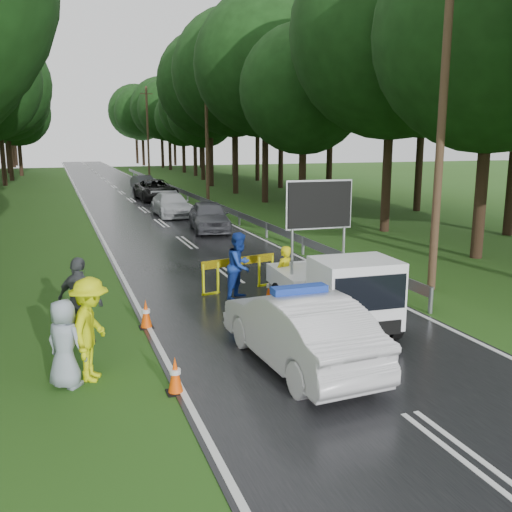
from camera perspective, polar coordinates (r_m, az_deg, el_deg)
name	(u,v)px	position (r m, az deg, el deg)	size (l,w,h in m)	color
ground	(299,329)	(13.68, 4.32, -7.30)	(160.00, 160.00, 0.00)	#294F16
road	(131,200)	(42.37, -12.37, 5.48)	(7.00, 140.00, 0.02)	black
guardrail	(182,191)	(42.61, -7.38, 6.42)	(0.12, 60.06, 0.70)	gray
utility_pole_near	(442,116)	(17.34, 18.12, 13.20)	(1.40, 0.24, 10.00)	#4A3522
utility_pole_mid	(207,129)	(41.16, -4.95, 12.58)	(1.40, 0.24, 10.00)	#4A3522
utility_pole_far	(148,132)	(66.63, -10.77, 12.10)	(1.40, 0.24, 10.00)	#4A3522
police_sedan	(299,330)	(11.37, 4.29, -7.36)	(1.85, 4.59, 1.63)	silver
work_truck	(335,289)	(13.72, 7.94, -3.30)	(2.09, 4.34, 3.39)	gray
barrier	(239,265)	(16.79, -1.73, -0.95)	(2.40, 0.56, 1.01)	#CED70B
officer	(284,276)	(15.38, 2.83, -1.97)	(0.59, 0.39, 1.62)	#D8CC0B
civilian	(240,266)	(15.95, -1.64, -0.97)	(0.92, 0.72, 1.89)	#18389F
bystander_left	(91,329)	(11.06, -16.20, -7.06)	(1.27, 0.73, 1.97)	#D6E50C
bystander_mid	(80,301)	(12.95, -17.16, -4.37)	(1.15, 0.48, 1.96)	#404348
bystander_right	(65,344)	(10.92, -18.59, -8.32)	(0.81, 0.52, 1.65)	#8B98A7
queue_car_first	(209,216)	(27.66, -4.71, 3.99)	(1.73, 4.30, 1.47)	#3B3C42
queue_car_second	(171,205)	(33.33, -8.47, 5.11)	(1.85, 4.56, 1.32)	#AFB2B7
queue_car_third	(156,190)	(41.85, -9.99, 6.51)	(2.47, 5.36, 1.49)	black
queue_car_fourth	(144,183)	(49.60, -11.16, 7.15)	(1.37, 3.92, 1.29)	#383B3F
cone_near_left	(175,375)	(10.41, -8.08, -11.75)	(0.32, 0.32, 0.68)	black
cone_center	(318,313)	(13.77, 6.25, -5.66)	(0.34, 0.34, 0.73)	black
cone_far	(270,289)	(15.87, 1.44, -3.27)	(0.33, 0.33, 0.71)	black
cone_left_mid	(146,314)	(13.87, -10.95, -5.74)	(0.33, 0.33, 0.70)	black
cone_right	(367,290)	(16.05, 11.01, -3.39)	(0.31, 0.31, 0.66)	black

